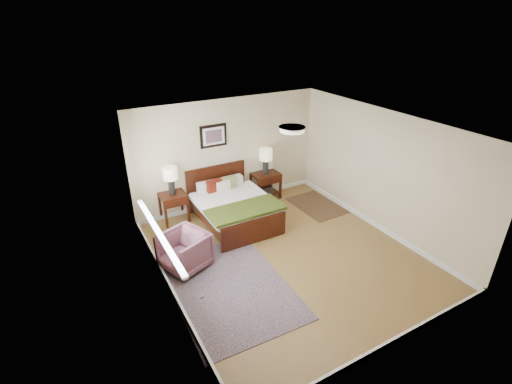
{
  "coord_description": "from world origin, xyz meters",
  "views": [
    {
      "loc": [
        -3.34,
        -4.78,
        4.18
      ],
      "look_at": [
        -0.23,
        0.78,
        1.05
      ],
      "focal_mm": 26.0,
      "sensor_mm": 36.0,
      "label": 1
    }
  ],
  "objects_px": {
    "bed": "(233,203)",
    "rug_persian": "(230,287)",
    "nightstand_right": "(266,183)",
    "lamp_right": "(266,157)",
    "lamp_left": "(170,176)",
    "armchair": "(184,251)",
    "nightstand_left": "(173,200)"
  },
  "relations": [
    {
      "from": "bed",
      "to": "nightstand_left",
      "type": "distance_m",
      "value": 1.28
    },
    {
      "from": "nightstand_left",
      "to": "nightstand_right",
      "type": "height_order",
      "value": "nightstand_left"
    },
    {
      "from": "rug_persian",
      "to": "nightstand_left",
      "type": "bearing_deg",
      "value": 94.04
    },
    {
      "from": "bed",
      "to": "lamp_left",
      "type": "bearing_deg",
      "value": 147.8
    },
    {
      "from": "armchair",
      "to": "nightstand_left",
      "type": "bearing_deg",
      "value": 146.76
    },
    {
      "from": "nightstand_left",
      "to": "rug_persian",
      "type": "relative_size",
      "value": 0.26
    },
    {
      "from": "nightstand_right",
      "to": "rug_persian",
      "type": "bearing_deg",
      "value": -130.81
    },
    {
      "from": "armchair",
      "to": "bed",
      "type": "bearing_deg",
      "value": 103.37
    },
    {
      "from": "lamp_left",
      "to": "lamp_right",
      "type": "relative_size",
      "value": 1.0
    },
    {
      "from": "nightstand_right",
      "to": "lamp_left",
      "type": "height_order",
      "value": "lamp_left"
    },
    {
      "from": "armchair",
      "to": "rug_persian",
      "type": "height_order",
      "value": "armchair"
    },
    {
      "from": "lamp_left",
      "to": "armchair",
      "type": "height_order",
      "value": "lamp_left"
    },
    {
      "from": "lamp_right",
      "to": "bed",
      "type": "bearing_deg",
      "value": -150.49
    },
    {
      "from": "bed",
      "to": "nightstand_right",
      "type": "xyz_separation_m",
      "value": [
        1.22,
        0.68,
        -0.08
      ]
    },
    {
      "from": "nightstand_left",
      "to": "lamp_right",
      "type": "distance_m",
      "value": 2.38
    },
    {
      "from": "nightstand_left",
      "to": "rug_persian",
      "type": "height_order",
      "value": "nightstand_left"
    },
    {
      "from": "nightstand_right",
      "to": "bed",
      "type": "bearing_deg",
      "value": -150.96
    },
    {
      "from": "lamp_right",
      "to": "nightstand_right",
      "type": "bearing_deg",
      "value": -90.0
    },
    {
      "from": "lamp_left",
      "to": "rug_persian",
      "type": "relative_size",
      "value": 0.24
    },
    {
      "from": "bed",
      "to": "rug_persian",
      "type": "xyz_separation_m",
      "value": [
        -1.0,
        -1.89,
        -0.46
      ]
    },
    {
      "from": "bed",
      "to": "armchair",
      "type": "xyz_separation_m",
      "value": [
        -1.45,
        -1.0,
        -0.12
      ]
    },
    {
      "from": "bed",
      "to": "lamp_left",
      "type": "xyz_separation_m",
      "value": [
        -1.1,
        0.69,
        0.61
      ]
    },
    {
      "from": "nightstand_left",
      "to": "armchair",
      "type": "distance_m",
      "value": 1.72
    },
    {
      "from": "nightstand_left",
      "to": "armchair",
      "type": "height_order",
      "value": "armchair"
    },
    {
      "from": "lamp_right",
      "to": "rug_persian",
      "type": "bearing_deg",
      "value": -130.67
    },
    {
      "from": "rug_persian",
      "to": "lamp_right",
      "type": "bearing_deg",
      "value": 51.23
    },
    {
      "from": "nightstand_right",
      "to": "lamp_right",
      "type": "relative_size",
      "value": 1.07
    },
    {
      "from": "bed",
      "to": "lamp_left",
      "type": "relative_size",
      "value": 3.07
    },
    {
      "from": "lamp_right",
      "to": "rug_persian",
      "type": "xyz_separation_m",
      "value": [
        -2.22,
        -2.58,
        -1.06
      ]
    },
    {
      "from": "nightstand_right",
      "to": "armchair",
      "type": "bearing_deg",
      "value": -147.84
    },
    {
      "from": "nightstand_left",
      "to": "nightstand_right",
      "type": "relative_size",
      "value": 1.0
    },
    {
      "from": "armchair",
      "to": "rug_persian",
      "type": "distance_m",
      "value": 1.05
    }
  ]
}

